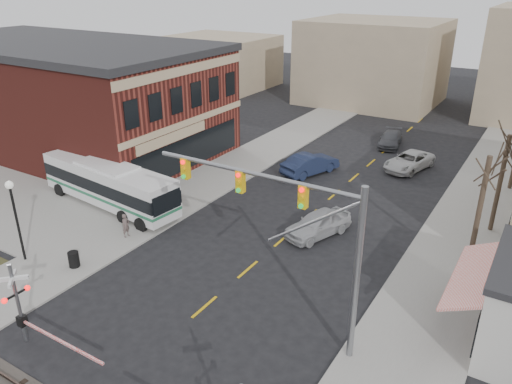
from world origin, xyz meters
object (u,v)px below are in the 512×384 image
traffic_signal_mast (297,223)px  pedestrian_near (126,225)px  car_b (310,164)px  car_d (390,139)px  street_lamp (14,205)px  trash_bin (74,259)px  transit_bus (109,184)px  car_c (409,161)px  car_a (318,224)px  rr_crossing_west (25,308)px  pedestrian_far (137,197)px

traffic_signal_mast → pedestrian_near: 14.18m
traffic_signal_mast → car_b: 20.79m
car_b → car_d: (3.37, 10.52, -0.19)m
street_lamp → trash_bin: street_lamp is taller
car_d → street_lamp: bearing=-119.9°
traffic_signal_mast → transit_bus: bearing=162.6°
street_lamp → car_c: street_lamp is taller
car_a → car_c: bearing=103.9°
car_c → car_d: 6.25m
rr_crossing_west → car_b: 25.22m
rr_crossing_west → car_d: rr_crossing_west is taller
rr_crossing_west → pedestrian_far: 13.73m
car_b → traffic_signal_mast: bearing=134.1°
pedestrian_near → car_b: bearing=-15.5°
car_d → pedestrian_near: bearing=-117.6°
traffic_signal_mast → street_lamp: 16.41m
rr_crossing_west → car_c: (8.12, 30.35, -1.24)m
transit_bus → pedestrian_far: size_ratio=6.57×
transit_bus → car_c: transit_bus is taller
transit_bus → car_d: size_ratio=2.61×
traffic_signal_mast → car_b: traffic_signal_mast is taller
car_a → car_d: bearing=115.1°
car_a → pedestrian_far: pedestrian_far is taller
pedestrian_near → pedestrian_far: (-2.14, 3.22, 0.15)m
car_a → pedestrian_far: (-12.10, -3.39, 0.23)m
transit_bus → car_b: (9.26, 13.04, -0.86)m
car_c → trash_bin: bearing=-100.8°
car_c → pedestrian_near: size_ratio=3.42×
car_d → pedestrian_far: size_ratio=2.51×
rr_crossing_west → pedestrian_near: bearing=110.4°
street_lamp → car_a: size_ratio=1.04×
pedestrian_near → car_c: bearing=-27.0°
trash_bin → car_d: size_ratio=0.19×
rr_crossing_west → pedestrian_near: 9.96m
traffic_signal_mast → rr_crossing_west: (-9.62, -6.65, -3.77)m
traffic_signal_mast → street_lamp: (-16.08, -2.41, -2.20)m
street_lamp → pedestrian_near: size_ratio=3.18×
car_b → pedestrian_near: 16.62m
car_d → transit_bus: bearing=-128.3°
rr_crossing_west → street_lamp: 7.89m
car_a → pedestrian_near: 11.96m
trash_bin → pedestrian_near: bearing=90.4°
street_lamp → trash_bin: (3.04, 0.99, -2.97)m
traffic_signal_mast → pedestrian_far: (-15.20, 5.85, -4.71)m
pedestrian_near → pedestrian_far: 3.87m
trash_bin → traffic_signal_mast: bearing=6.2°
street_lamp → car_b: bearing=69.2°
trash_bin → car_d: 31.54m
transit_bus → car_a: (14.30, 3.78, -0.92)m
traffic_signal_mast → trash_bin: bearing=-173.8°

